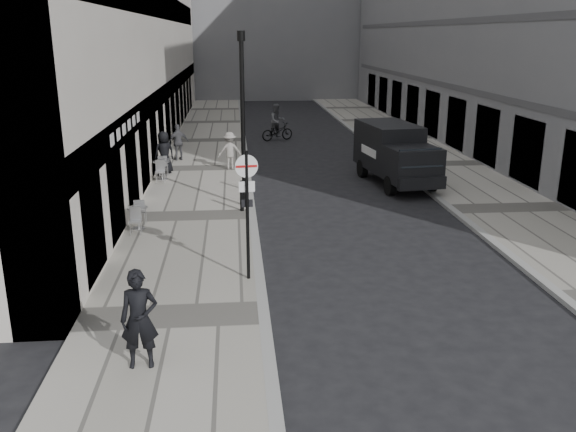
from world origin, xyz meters
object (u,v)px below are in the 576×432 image
panel_van (394,151)px  cyclist (277,126)px  walking_man (139,319)px  lamppost (243,112)px  sign_post (247,198)px

panel_van → cyclist: bearing=102.3°
walking_man → lamppost: 11.25m
walking_man → cyclist: size_ratio=0.88×
walking_man → sign_post: 4.65m
sign_post → cyclist: 21.38m
lamppost → cyclist: 14.83m
lamppost → cyclist: (2.20, 14.43, -2.61)m
walking_man → panel_van: (8.31, 14.07, 0.31)m
lamppost → panel_van: 7.32m
sign_post → cyclist: size_ratio=1.52×
walking_man → sign_post: sign_post is taller
panel_van → cyclist: 11.88m
cyclist → panel_van: bearing=-94.0°
walking_man → sign_post: size_ratio=0.58×
panel_van → lamppost: bearing=-159.8°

